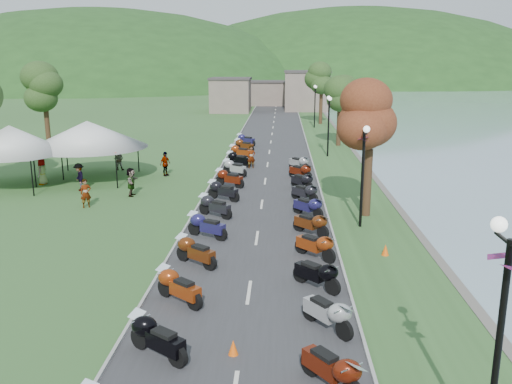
{
  "coord_description": "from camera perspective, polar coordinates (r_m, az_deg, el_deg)",
  "views": [
    {
      "loc": [
        1.11,
        -7.71,
        8.02
      ],
      "look_at": [
        -0.22,
        19.68,
        1.3
      ],
      "focal_mm": 38.0,
      "sensor_mm": 36.0,
      "label": 1
    }
  ],
  "objects": [
    {
      "name": "pedestrian_a",
      "position": [
        31.65,
        -17.38,
        -1.56
      ],
      "size": [
        0.72,
        0.66,
        1.62
      ],
      "primitive_type": "imported",
      "rotation": [
        0.0,
        0.0,
        0.48
      ],
      "color": "slate",
      "rests_on": "ground"
    },
    {
      "name": "vendor_tent_main",
      "position": [
        38.79,
        -17.18,
        4.23
      ],
      "size": [
        5.33,
        5.33,
        4.0
      ],
      "primitive_type": null,
      "color": "silver",
      "rests_on": "ground"
    },
    {
      "name": "streetlamp_near",
      "position": [
        11.92,
        24.11,
        -15.09
      ],
      "size": [
        1.4,
        1.4,
        5.0
      ],
      "primitive_type": null,
      "color": "black",
      "rests_on": "ground"
    },
    {
      "name": "tree_lakeside",
      "position": [
        28.39,
        11.86,
        5.37
      ],
      "size": [
        2.89,
        2.89,
        8.03
      ],
      "primitive_type": null,
      "color": "#355723",
      "rests_on": "ground"
    },
    {
      "name": "pedestrian_b",
      "position": [
        41.76,
        -14.18,
        2.27
      ],
      "size": [
        0.77,
        0.44,
        1.57
      ],
      "primitive_type": "imported",
      "rotation": [
        0.0,
        0.0,
        3.12
      ],
      "color": "slate",
      "rests_on": "ground"
    },
    {
      "name": "traffic_cone_near",
      "position": [
        15.67,
        -2.41,
        -16.05
      ],
      "size": [
        0.3,
        0.3,
        0.46
      ],
      "primitive_type": "cone",
      "color": "#F2590C",
      "rests_on": "ground"
    },
    {
      "name": "moto_row_left",
      "position": [
        28.29,
        -4.24,
        -1.58
      ],
      "size": [
        2.6,
        50.62,
        1.1
      ],
      "primitive_type": null,
      "color": "#331411",
      "rests_on": "ground"
    },
    {
      "name": "hills_backdrop",
      "position": [
        207.87,
        2.51,
        11.54
      ],
      "size": [
        360.0,
        120.0,
        76.0
      ],
      "primitive_type": null,
      "color": "#285621",
      "rests_on": "ground"
    },
    {
      "name": "far_building",
      "position": [
        92.93,
        0.86,
        10.36
      ],
      "size": [
        18.0,
        16.0,
        5.0
      ],
      "primitive_type": "cube",
      "color": "slate",
      "rests_on": "ground"
    },
    {
      "name": "road",
      "position": [
        48.39,
        1.42,
        4.24
      ],
      "size": [
        7.0,
        120.0,
        0.02
      ],
      "primitive_type": "cube",
      "color": "#38383B",
      "rests_on": "ground"
    },
    {
      "name": "moto_row_right",
      "position": [
        25.48,
        5.72,
        -3.34
      ],
      "size": [
        2.6,
        33.07,
        1.1
      ],
      "primitive_type": null,
      "color": "#331411",
      "rests_on": "ground"
    },
    {
      "name": "vendor_tent_side",
      "position": [
        37.97,
        -24.29,
        3.42
      ],
      "size": [
        4.54,
        4.54,
        4.0
      ],
      "primitive_type": null,
      "color": "silver",
      "rests_on": "ground"
    },
    {
      "name": "pedestrian_c",
      "position": [
        35.79,
        -18.01,
        0.14
      ],
      "size": [
        0.99,
        1.21,
        1.75
      ],
      "primitive_type": "imported",
      "rotation": [
        0.0,
        0.0,
        5.26
      ],
      "color": "slate",
      "rests_on": "ground"
    }
  ]
}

